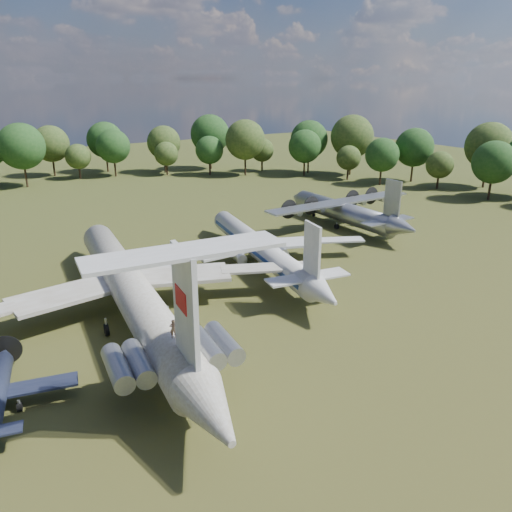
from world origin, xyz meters
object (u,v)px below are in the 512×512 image
person_on_il62 (173,329)px  tu104_jet (260,252)px  il62_airliner (132,297)px  an12_transport (343,214)px

person_on_il62 → tu104_jet: bearing=-109.4°
il62_airliner → an12_transport: (44.06, 15.37, -0.57)m
tu104_jet → an12_transport: bearing=31.2°
person_on_il62 → an12_transport: bearing=-119.9°
tu104_jet → an12_transport: 25.12m
il62_airliner → tu104_jet: (20.58, 6.42, -0.63)m
il62_airliner → person_on_il62: size_ratio=35.17×
il62_airliner → an12_transport: il62_airliner is taller
il62_airliner → person_on_il62: 15.95m
an12_transport → person_on_il62: 55.40m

